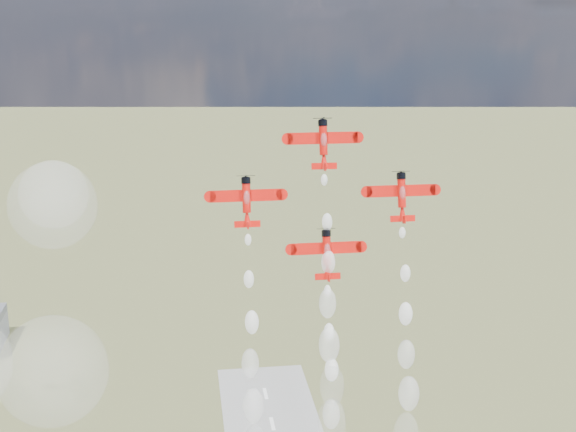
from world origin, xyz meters
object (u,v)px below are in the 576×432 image
(plane_lead, at_px, (323,143))
(plane_right, at_px, (402,196))
(plane_slot, at_px, (327,253))
(plane_left, at_px, (247,201))

(plane_lead, xyz_separation_m, plane_right, (12.64, -2.17, -8.58))
(plane_right, bearing_deg, plane_slot, -170.27)
(plane_lead, relative_size, plane_slot, 1.00)
(plane_slot, bearing_deg, plane_lead, 90.00)
(plane_left, height_order, plane_slot, plane_left)
(plane_lead, height_order, plane_left, plane_lead)
(plane_left, distance_m, plane_right, 25.28)
(plane_left, height_order, plane_right, same)
(plane_left, distance_m, plane_slot, 15.43)
(plane_right, bearing_deg, plane_left, 180.00)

